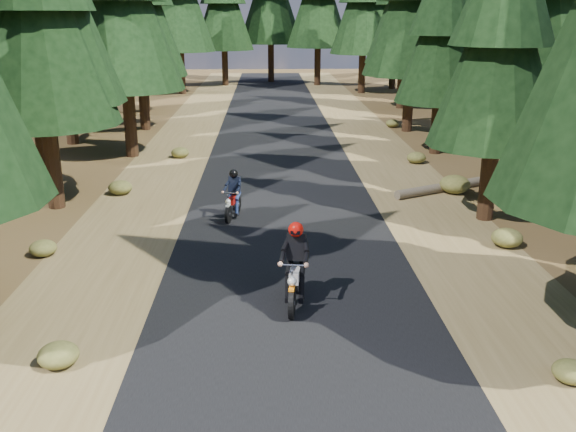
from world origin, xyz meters
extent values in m
plane|color=#473319|center=(0.00, 0.00, 0.00)|extent=(120.00, 120.00, 0.00)
cube|color=black|center=(0.00, 5.00, 0.01)|extent=(6.00, 100.00, 0.01)
cube|color=brown|center=(-4.60, 5.00, 0.00)|extent=(3.20, 100.00, 0.01)
cube|color=brown|center=(4.60, 5.00, 0.00)|extent=(3.20, 100.00, 0.01)
cylinder|color=black|center=(-7.26, 6.17, 2.67)|extent=(0.51, 0.51, 5.34)
cone|color=black|center=(-7.26, 6.17, 6.01)|extent=(4.54, 4.54, 6.68)
cylinder|color=black|center=(6.06, 4.48, 2.26)|extent=(0.48, 0.48, 4.52)
cone|color=black|center=(6.06, 4.48, 5.08)|extent=(3.84, 3.84, 5.65)
cylinder|color=black|center=(-7.70, 6.96, 3.21)|extent=(0.56, 0.56, 6.43)
cylinder|color=black|center=(8.28, 7.39, 2.92)|extent=(0.53, 0.53, 5.84)
cylinder|color=black|center=(11.21, 10.34, 3.22)|extent=(0.56, 0.56, 6.43)
cylinder|color=black|center=(-6.35, 13.89, 2.86)|extent=(0.53, 0.53, 5.72)
cone|color=black|center=(-6.35, 13.89, 6.43)|extent=(4.86, 4.86, 7.15)
cylinder|color=black|center=(6.98, 14.07, 2.25)|extent=(0.48, 0.48, 4.51)
cone|color=black|center=(6.98, 14.07, 5.07)|extent=(3.83, 3.83, 5.64)
cylinder|color=black|center=(-9.76, 16.85, 3.18)|extent=(0.55, 0.55, 6.37)
cylinder|color=black|center=(10.48, 16.81, 3.24)|extent=(0.56, 0.56, 6.47)
cylinder|color=black|center=(-7.00, 20.76, 2.82)|extent=(0.53, 0.53, 5.64)
cone|color=black|center=(-7.00, 20.76, 6.34)|extent=(4.79, 4.79, 7.05)
cylinder|color=black|center=(6.93, 19.74, 2.91)|extent=(0.53, 0.53, 5.83)
cone|color=black|center=(6.93, 19.74, 6.56)|extent=(4.95, 4.95, 7.29)
cylinder|color=black|center=(-10.86, 23.22, 2.72)|extent=(0.52, 0.52, 5.45)
cone|color=black|center=(-10.86, 23.22, 6.13)|extent=(4.63, 4.63, 6.81)
cylinder|color=black|center=(11.52, 24.15, 2.31)|extent=(0.48, 0.48, 4.61)
cone|color=black|center=(11.52, 24.15, 5.19)|extent=(3.92, 3.92, 5.77)
cylinder|color=black|center=(-8.12, 27.46, 2.21)|extent=(0.48, 0.48, 4.42)
cone|color=black|center=(-8.12, 27.46, 4.97)|extent=(3.76, 3.76, 5.52)
cylinder|color=black|center=(8.34, 28.41, 2.88)|extent=(0.53, 0.53, 5.76)
cone|color=black|center=(8.34, 28.41, 6.48)|extent=(4.90, 4.90, 7.21)
cylinder|color=black|center=(-11.79, 32.77, 2.37)|extent=(0.49, 0.49, 4.75)
cone|color=black|center=(-11.79, 32.77, 5.34)|extent=(4.04, 4.04, 5.93)
cylinder|color=black|center=(13.03, 32.09, 2.83)|extent=(0.53, 0.53, 5.66)
cone|color=black|center=(13.03, 32.09, 6.37)|extent=(4.81, 4.81, 7.07)
cylinder|color=black|center=(-13.00, 22.00, 3.20)|extent=(0.56, 0.56, 6.40)
cylinder|color=black|center=(13.00, 26.00, 3.00)|extent=(0.54, 0.54, 6.00)
cylinder|color=black|center=(-7.00, 37.00, 3.20)|extent=(0.56, 0.56, 6.40)
cylinder|color=black|center=(7.00, 37.00, 3.00)|extent=(0.54, 0.54, 6.00)
cone|color=black|center=(7.00, 37.00, 6.75)|extent=(5.10, 5.10, 7.50)
cylinder|color=black|center=(-10.00, 40.00, 3.40)|extent=(0.57, 0.57, 6.80)
cylinder|color=black|center=(10.00, 40.00, 3.20)|extent=(0.56, 0.56, 6.40)
cylinder|color=black|center=(-4.00, 43.00, 3.00)|extent=(0.54, 0.54, 6.00)
cone|color=black|center=(-4.00, 43.00, 6.75)|extent=(5.10, 5.10, 7.50)
cylinder|color=black|center=(4.00, 43.00, 3.20)|extent=(0.56, 0.56, 6.40)
cylinder|color=black|center=(0.00, 46.00, 3.40)|extent=(0.57, 0.57, 6.80)
cylinder|color=black|center=(-13.00, 36.00, 2.80)|extent=(0.52, 0.52, 5.60)
cone|color=black|center=(-13.00, 36.00, 6.30)|extent=(4.76, 4.76, 7.00)
cylinder|color=black|center=(13.00, 36.00, 3.00)|extent=(0.54, 0.54, 6.00)
cone|color=black|center=(13.00, 36.00, 6.75)|extent=(5.10, 5.10, 7.50)
cylinder|color=#4C4233|center=(6.41, 8.03, 0.16)|extent=(5.33, 3.05, 0.32)
ellipsoid|color=#474C1E|center=(-4.21, -3.66, 0.22)|extent=(0.72, 0.72, 0.43)
ellipsoid|color=#474C1E|center=(5.97, 7.42, 0.31)|extent=(1.05, 1.05, 0.63)
ellipsoid|color=#474C1E|center=(4.55, -4.47, 0.19)|extent=(0.62, 0.62, 0.37)
ellipsoid|color=#474C1E|center=(-6.27, 1.81, 0.21)|extent=(0.69, 0.69, 0.41)
ellipsoid|color=#474C1E|center=(5.85, 2.07, 0.25)|extent=(0.82, 0.82, 0.49)
ellipsoid|color=#474C1E|center=(5.70, 12.10, 0.23)|extent=(0.78, 0.78, 0.47)
ellipsoid|color=#474C1E|center=(-5.55, 7.67, 0.24)|extent=(0.80, 0.80, 0.48)
ellipsoid|color=#474C1E|center=(-4.24, 13.51, 0.23)|extent=(0.76, 0.76, 0.46)
ellipsoid|color=#474C1E|center=(6.40, 20.92, 0.22)|extent=(0.73, 0.73, 0.44)
ellipsoid|color=#474C1E|center=(7.99, 15.47, 0.27)|extent=(0.90, 0.90, 0.54)
cube|color=black|center=(0.05, -1.30, 1.21)|extent=(0.43, 0.30, 0.58)
sphere|color=#BC0E07|center=(0.05, -1.30, 1.63)|extent=(0.36, 0.36, 0.32)
cube|color=black|center=(-1.55, 4.83, 1.01)|extent=(0.37, 0.27, 0.48)
sphere|color=black|center=(-1.55, 4.83, 1.35)|extent=(0.32, 0.32, 0.27)
camera|label=1|loc=(-0.53, -13.77, 5.92)|focal=40.00mm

